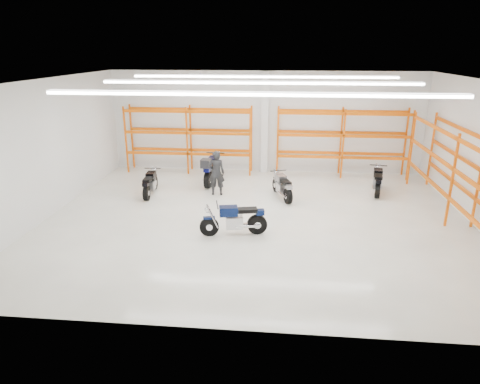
# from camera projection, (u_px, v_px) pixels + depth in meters

# --- Properties ---
(ground) EXTENTS (14.00, 14.00, 0.00)m
(ground) POSITION_uv_depth(u_px,v_px,m) (256.00, 219.00, 14.32)
(ground) COLOR beige
(ground) RESTS_ON ground
(room_shell) EXTENTS (14.02, 12.02, 4.51)m
(room_shell) POSITION_uv_depth(u_px,v_px,m) (258.00, 121.00, 13.29)
(room_shell) COLOR white
(room_shell) RESTS_ON ground
(motorcycle_main) EXTENTS (2.05, 0.74, 1.02)m
(motorcycle_main) POSITION_uv_depth(u_px,v_px,m) (237.00, 220.00, 12.96)
(motorcycle_main) COLOR black
(motorcycle_main) RESTS_ON ground
(motorcycle_back_a) EXTENTS (0.64, 1.93, 0.95)m
(motorcycle_back_a) POSITION_uv_depth(u_px,v_px,m) (150.00, 184.00, 16.47)
(motorcycle_back_a) COLOR black
(motorcycle_back_a) RESTS_ON ground
(motorcycle_back_b) EXTENTS (0.78, 2.46, 1.26)m
(motorcycle_back_b) POSITION_uv_depth(u_px,v_px,m) (211.00, 170.00, 17.86)
(motorcycle_back_b) COLOR black
(motorcycle_back_b) RESTS_ON ground
(motorcycle_back_c) EXTENTS (0.87, 1.88, 0.96)m
(motorcycle_back_c) POSITION_uv_depth(u_px,v_px,m) (283.00, 187.00, 16.13)
(motorcycle_back_c) COLOR black
(motorcycle_back_c) RESTS_ON ground
(motorcycle_back_d) EXTENTS (0.75, 2.02, 0.99)m
(motorcycle_back_d) POSITION_uv_depth(u_px,v_px,m) (377.00, 182.00, 16.73)
(motorcycle_back_d) COLOR black
(motorcycle_back_d) RESTS_ON ground
(standing_man) EXTENTS (0.67, 0.47, 1.75)m
(standing_man) POSITION_uv_depth(u_px,v_px,m) (216.00, 173.00, 16.41)
(standing_man) COLOR black
(standing_man) RESTS_ON ground
(structural_column) EXTENTS (0.32, 0.32, 4.50)m
(structural_column) POSITION_uv_depth(u_px,v_px,m) (265.00, 123.00, 19.08)
(structural_column) COLOR white
(structural_column) RESTS_ON ground
(pallet_racking_back_left) EXTENTS (5.67, 0.87, 3.00)m
(pallet_racking_back_left) POSITION_uv_depth(u_px,v_px,m) (189.00, 133.00, 19.23)
(pallet_racking_back_left) COLOR #DB5E0E
(pallet_racking_back_left) RESTS_ON ground
(pallet_racking_back_right) EXTENTS (5.67, 0.87, 3.00)m
(pallet_racking_back_right) POSITION_uv_depth(u_px,v_px,m) (342.00, 136.00, 18.60)
(pallet_racking_back_right) COLOR #DB5E0E
(pallet_racking_back_right) RESTS_ON ground
(pallet_racking_side) EXTENTS (0.87, 9.07, 3.00)m
(pallet_racking_side) POSITION_uv_depth(u_px,v_px,m) (467.00, 172.00, 13.14)
(pallet_racking_side) COLOR #DB5E0E
(pallet_racking_side) RESTS_ON ground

